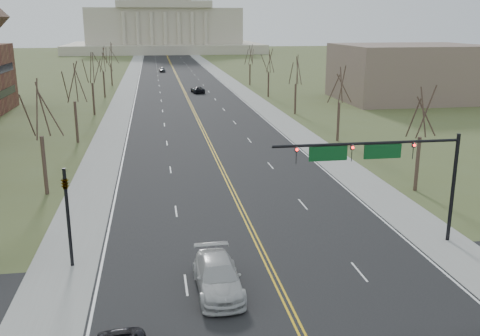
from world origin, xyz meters
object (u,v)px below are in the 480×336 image
object	(u,v)px
signal_left	(67,207)
car_far_sb	(162,69)
signal_mast	(381,159)
car_far_nb	(198,90)
car_sb_inner_second	(218,277)

from	to	relation	value
signal_left	car_far_sb	xyz separation A→B (m)	(7.97, 126.87, -2.99)
signal_mast	signal_left	size ratio (longest dim) A/B	2.02
car_far_nb	signal_left	bearing A→B (deg)	72.39
signal_mast	signal_left	bearing A→B (deg)	180.00
signal_mast	signal_left	distance (m)	19.06
signal_mast	car_far_nb	distance (m)	78.87
car_far_sb	car_sb_inner_second	bearing A→B (deg)	-90.70
signal_mast	car_sb_inner_second	bearing A→B (deg)	-157.61
car_sb_inner_second	car_far_sb	distance (m)	131.32
signal_mast	car_sb_inner_second	distance (m)	12.66
car_sb_inner_second	car_far_nb	bearing A→B (deg)	84.80
car_sb_inner_second	car_far_nb	world-z (taller)	car_sb_inner_second
signal_left	car_far_nb	distance (m)	79.86
signal_mast	car_sb_inner_second	xyz separation A→B (m)	(-10.79, -4.44, -4.91)
signal_left	car_sb_inner_second	distance (m)	9.72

